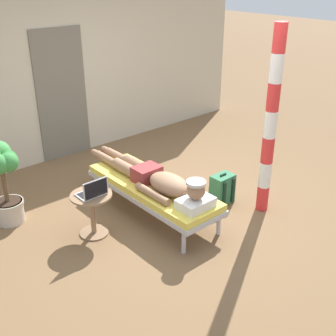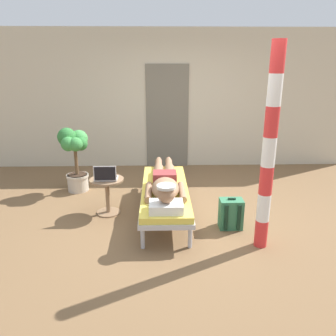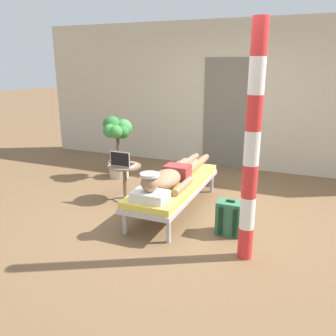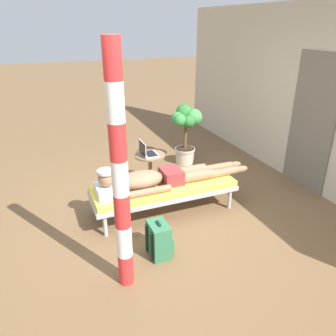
{
  "view_description": "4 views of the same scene",
  "coord_description": "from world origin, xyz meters",
  "px_view_note": "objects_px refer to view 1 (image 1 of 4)",
  "views": [
    {
      "loc": [
        -3.2,
        -3.62,
        2.89
      ],
      "look_at": [
        -0.13,
        -0.1,
        0.66
      ],
      "focal_mm": 45.95,
      "sensor_mm": 36.0,
      "label": 1
    },
    {
      "loc": [
        -0.32,
        -4.32,
        2.14
      ],
      "look_at": [
        -0.2,
        0.16,
        0.68
      ],
      "focal_mm": 36.09,
      "sensor_mm": 36.0,
      "label": 2
    },
    {
      "loc": [
        1.4,
        -4.07,
        1.93
      ],
      "look_at": [
        -0.32,
        0.03,
        0.6
      ],
      "focal_mm": 37.48,
      "sensor_mm": 36.0,
      "label": 3
    },
    {
      "loc": [
        3.43,
        -1.38,
        2.41
      ],
      "look_at": [
        -0.25,
        0.14,
        0.64
      ],
      "focal_mm": 35.21,
      "sensor_mm": 36.0,
      "label": 4
    }
  ],
  "objects_px": {
    "laptop": "(93,192)",
    "potted_plant": "(1,173)",
    "side_table": "(92,207)",
    "backpack": "(222,189)",
    "porch_post": "(270,124)",
    "person_reclining": "(157,179)",
    "lounge_chair": "(152,189)"
  },
  "relations": [
    {
      "from": "lounge_chair",
      "to": "porch_post",
      "type": "relative_size",
      "value": 0.84
    },
    {
      "from": "side_table",
      "to": "laptop",
      "type": "distance_m",
      "value": 0.23
    },
    {
      "from": "person_reclining",
      "to": "backpack",
      "type": "distance_m",
      "value": 0.96
    },
    {
      "from": "side_table",
      "to": "potted_plant",
      "type": "relative_size",
      "value": 0.49
    },
    {
      "from": "side_table",
      "to": "potted_plant",
      "type": "xyz_separation_m",
      "value": [
        -0.65,
        0.92,
        0.31
      ]
    },
    {
      "from": "laptop",
      "to": "backpack",
      "type": "xyz_separation_m",
      "value": [
        1.67,
        -0.44,
        -0.39
      ]
    },
    {
      "from": "backpack",
      "to": "laptop",
      "type": "bearing_deg",
      "value": 165.32
    },
    {
      "from": "potted_plant",
      "to": "porch_post",
      "type": "bearing_deg",
      "value": -35.67
    },
    {
      "from": "lounge_chair",
      "to": "porch_post",
      "type": "bearing_deg",
      "value": -37.18
    },
    {
      "from": "laptop",
      "to": "potted_plant",
      "type": "distance_m",
      "value": 1.17
    },
    {
      "from": "backpack",
      "to": "potted_plant",
      "type": "xyz_separation_m",
      "value": [
        -2.32,
        1.41,
        0.47
      ]
    },
    {
      "from": "lounge_chair",
      "to": "person_reclining",
      "type": "xyz_separation_m",
      "value": [
        0.0,
        -0.09,
        0.17
      ]
    },
    {
      "from": "potted_plant",
      "to": "porch_post",
      "type": "relative_size",
      "value": 0.46
    },
    {
      "from": "side_table",
      "to": "potted_plant",
      "type": "bearing_deg",
      "value": 125.38
    },
    {
      "from": "side_table",
      "to": "backpack",
      "type": "xyz_separation_m",
      "value": [
        1.67,
        -0.49,
        -0.16
      ]
    },
    {
      "from": "potted_plant",
      "to": "porch_post",
      "type": "height_order",
      "value": "porch_post"
    },
    {
      "from": "laptop",
      "to": "potted_plant",
      "type": "bearing_deg",
      "value": 123.92
    },
    {
      "from": "person_reclining",
      "to": "laptop",
      "type": "xyz_separation_m",
      "value": [
        -0.82,
        0.13,
        0.06
      ]
    },
    {
      "from": "side_table",
      "to": "backpack",
      "type": "bearing_deg",
      "value": -16.31
    },
    {
      "from": "laptop",
      "to": "potted_plant",
      "type": "height_order",
      "value": "potted_plant"
    },
    {
      "from": "lounge_chair",
      "to": "side_table",
      "type": "height_order",
      "value": "side_table"
    },
    {
      "from": "lounge_chair",
      "to": "porch_post",
      "type": "distance_m",
      "value": 1.63
    },
    {
      "from": "lounge_chair",
      "to": "laptop",
      "type": "bearing_deg",
      "value": 177.11
    },
    {
      "from": "backpack",
      "to": "side_table",
      "type": "bearing_deg",
      "value": 163.69
    },
    {
      "from": "backpack",
      "to": "potted_plant",
      "type": "bearing_deg",
      "value": 148.83
    },
    {
      "from": "person_reclining",
      "to": "potted_plant",
      "type": "bearing_deg",
      "value": 143.15
    },
    {
      "from": "potted_plant",
      "to": "backpack",
      "type": "bearing_deg",
      "value": -31.17
    },
    {
      "from": "backpack",
      "to": "porch_post",
      "type": "height_order",
      "value": "porch_post"
    },
    {
      "from": "side_table",
      "to": "porch_post",
      "type": "bearing_deg",
      "value": -25.96
    },
    {
      "from": "lounge_chair",
      "to": "side_table",
      "type": "distance_m",
      "value": 0.82
    },
    {
      "from": "lounge_chair",
      "to": "laptop",
      "type": "height_order",
      "value": "laptop"
    },
    {
      "from": "person_reclining",
      "to": "laptop",
      "type": "distance_m",
      "value": 0.83
    }
  ]
}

